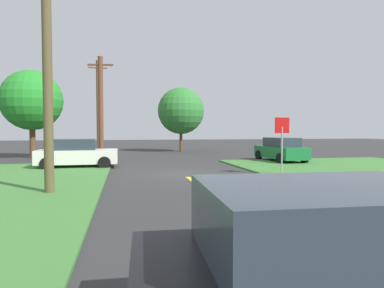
% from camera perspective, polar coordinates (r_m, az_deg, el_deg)
% --- Properties ---
extents(ground_plane, '(120.00, 120.00, 0.00)m').
position_cam_1_polar(ground_plane, '(15.61, -1.49, -5.30)').
color(ground_plane, '#323232').
extents(lane_stripe_center, '(0.20, 14.00, 0.01)m').
position_cam_1_polar(lane_stripe_center, '(8.00, 9.06, -12.67)').
color(lane_stripe_center, yellow).
rests_on(lane_stripe_center, ground).
extents(stop_sign, '(0.73, 0.07, 2.69)m').
position_cam_1_polar(stop_sign, '(15.63, 15.50, 1.56)').
color(stop_sign, '#9EA0A8').
rests_on(stop_sign, ground).
extents(parked_car_near_building, '(4.31, 2.00, 1.62)m').
position_cam_1_polar(parked_car_near_building, '(19.21, -19.51, -1.59)').
color(parked_car_near_building, white).
rests_on(parked_car_near_building, ground).
extents(car_behind_on_main_road, '(3.97, 2.12, 1.62)m').
position_cam_1_polar(car_behind_on_main_road, '(3.34, 25.81, -20.30)').
color(car_behind_on_main_road, black).
rests_on(car_behind_on_main_road, ground).
extents(car_on_crossroad, '(2.05, 4.52, 1.62)m').
position_cam_1_polar(car_on_crossroad, '(22.56, 15.26, -0.97)').
color(car_on_crossroad, '#196B33').
rests_on(car_on_crossroad, ground).
extents(utility_pole_near, '(1.80, 0.36, 8.35)m').
position_cam_1_polar(utility_pole_near, '(11.69, -24.04, 13.08)').
color(utility_pole_near, brown).
rests_on(utility_pole_near, ground).
extents(utility_pole_mid, '(1.80, 0.39, 7.38)m').
position_cam_1_polar(utility_pole_mid, '(24.42, -15.69, 6.25)').
color(utility_pole_mid, brown).
rests_on(utility_pole_mid, ground).
extents(utility_pole_far, '(1.80, 0.35, 8.97)m').
position_cam_1_polar(utility_pole_far, '(33.57, -16.12, 6.52)').
color(utility_pole_far, brown).
rests_on(utility_pole_far, ground).
extents(oak_tree_left, '(4.51, 4.51, 6.62)m').
position_cam_1_polar(oak_tree_left, '(27.48, -26.27, 6.85)').
color(oak_tree_left, brown).
rests_on(oak_tree_left, ground).
extents(pine_tree_center, '(4.60, 4.60, 6.34)m').
position_cam_1_polar(pine_tree_center, '(32.37, -1.96, 5.81)').
color(pine_tree_center, brown).
rests_on(pine_tree_center, ground).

